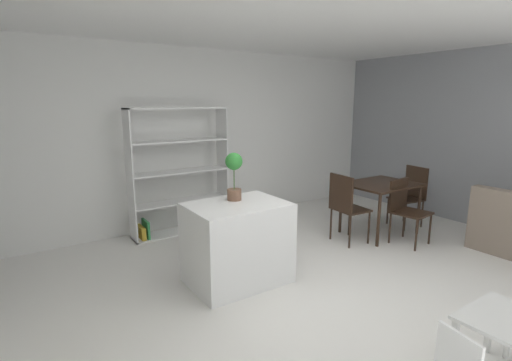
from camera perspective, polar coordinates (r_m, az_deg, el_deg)
ground_plane at (r=4.20m, az=9.32°, el=-16.27°), size 10.08×10.08×0.00m
ceiling_slab at (r=3.81m, az=10.86°, el=24.54°), size 7.32×5.87×0.06m
back_partition at (r=6.17m, az=-9.03°, el=6.34°), size 7.32×0.06×2.79m
right_partition_gray at (r=6.78m, az=32.91°, el=5.08°), size 0.06×5.87×2.79m
kitchen_island at (r=4.20m, az=-2.86°, el=-9.39°), size 1.05×0.77×0.89m
potted_plant_on_island at (r=4.14m, az=-3.35°, el=1.33°), size 0.19×0.19×0.53m
open_bookshelf at (r=5.75m, az=-11.81°, el=0.82°), size 1.49×0.35×1.89m
child_table at (r=3.32m, az=33.65°, el=-18.17°), size 0.62×0.50×0.50m
dining_table at (r=5.93m, az=18.36°, el=-1.20°), size 1.04×0.82×0.78m
dining_chair_near at (r=5.71m, az=21.60°, el=-3.52°), size 0.50×0.50×0.90m
dining_chair_island_side at (r=5.41m, az=13.37°, el=-3.28°), size 0.45×0.49×0.99m
dining_chair_window_side at (r=6.55m, az=22.41°, el=-1.55°), size 0.49×0.48×0.95m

